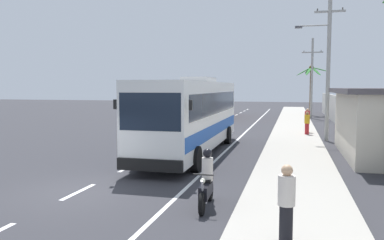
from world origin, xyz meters
The scene contains 13 objects.
ground_plane centered at (0.00, 0.00, 0.00)m, with size 160.00×160.00×0.00m, color #303035.
sidewalk_kerb centered at (6.80, 10.00, 0.07)m, with size 3.20×90.00×0.14m, color #A8A399.
lane_markings centered at (2.04, 14.65, 0.00)m, with size 3.39×71.00×0.01m.
boundary_wall centered at (10.60, 14.00, 1.29)m, with size 0.24×60.00×2.59m, color #B2B2AD.
coach_bus_foreground centered at (1.68, 8.21, 2.04)m, with size 3.01×12.52×3.92m.
coach_bus_far_lane centered at (-2.03, 31.85, 2.02)m, with size 3.41×11.17×3.89m.
motorcycle_beside_bus centered at (4.34, -0.45, 0.66)m, with size 0.56×1.96×1.64m.
pedestrian_near_kerb centered at (6.56, -2.83, 1.00)m, with size 0.36×0.36×1.65m.
pedestrian_midwalk centered at (7.67, 18.06, 1.03)m, with size 0.36×0.36×1.71m.
pedestrian_far_walk centered at (7.62, 16.72, 0.95)m, with size 0.36×0.36×1.57m.
utility_pole_mid centered at (8.66, 14.56, 4.96)m, with size 2.96×0.24×9.36m.
utility_pole_far centered at (8.57, 32.99, 4.48)m, with size 2.20×0.24×8.61m.
palm_nearest centered at (8.73, 37.74, 4.38)m, with size 3.70×3.53×5.97m.
Camera 1 is at (6.65, -10.93, 3.38)m, focal length 36.29 mm.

